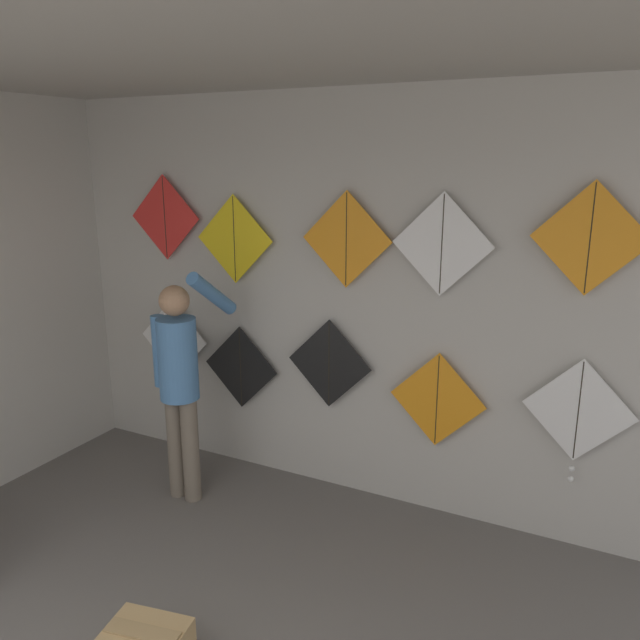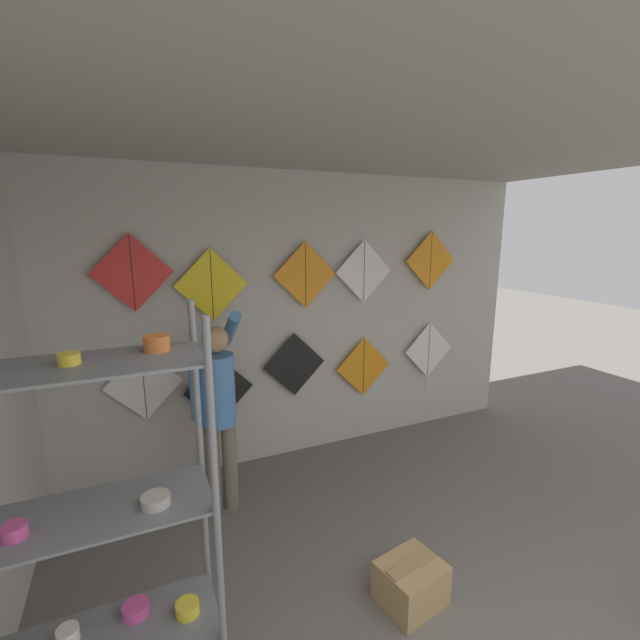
{
  "view_description": "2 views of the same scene",
  "coord_description": "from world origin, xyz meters",
  "px_view_note": "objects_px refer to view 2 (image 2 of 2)",
  "views": [
    {
      "loc": [
        1.76,
        -0.29,
        2.37
      ],
      "look_at": [
        -0.0,
        3.2,
        1.34
      ],
      "focal_mm": 35.0,
      "sensor_mm": 36.0,
      "label": 1
    },
    {
      "loc": [
        -1.46,
        -0.34,
        2.26
      ],
      "look_at": [
        0.12,
        3.2,
        1.44
      ],
      "focal_mm": 24.0,
      "sensor_mm": 36.0,
      "label": 2
    }
  ],
  "objects_px": {
    "kite_0": "(144,385)",
    "kite_1": "(219,390)",
    "kite_5": "(132,273)",
    "kite_6": "(212,285)",
    "kite_2": "(295,364)",
    "kite_4": "(429,352)",
    "shopkeeper": "(218,402)",
    "kite_3": "(364,367)",
    "kite_7": "(305,275)",
    "shelf_rack": "(90,531)",
    "kite_8": "(364,271)",
    "kite_9": "(431,261)",
    "cardboard_box": "(411,583)"
  },
  "relations": [
    {
      "from": "kite_6",
      "to": "kite_7",
      "type": "xyz_separation_m",
      "value": [
        0.89,
        0.0,
        0.05
      ]
    },
    {
      "from": "cardboard_box",
      "to": "kite_6",
      "type": "bearing_deg",
      "value": 111.49
    },
    {
      "from": "kite_4",
      "to": "kite_8",
      "type": "height_order",
      "value": "kite_8"
    },
    {
      "from": "kite_2",
      "to": "kite_8",
      "type": "relative_size",
      "value": 1.0
    },
    {
      "from": "kite_0",
      "to": "kite_1",
      "type": "bearing_deg",
      "value": 0.0
    },
    {
      "from": "kite_2",
      "to": "kite_4",
      "type": "bearing_deg",
      "value": -0.02
    },
    {
      "from": "shelf_rack",
      "to": "kite_9",
      "type": "relative_size",
      "value": 3.06
    },
    {
      "from": "kite_0",
      "to": "kite_9",
      "type": "distance_m",
      "value": 3.13
    },
    {
      "from": "kite_0",
      "to": "kite_1",
      "type": "height_order",
      "value": "kite_0"
    },
    {
      "from": "kite_6",
      "to": "kite_7",
      "type": "distance_m",
      "value": 0.89
    },
    {
      "from": "cardboard_box",
      "to": "kite_9",
      "type": "xyz_separation_m",
      "value": [
        1.58,
        1.97,
        1.8
      ]
    },
    {
      "from": "cardboard_box",
      "to": "kite_5",
      "type": "distance_m",
      "value": 3.0
    },
    {
      "from": "kite_1",
      "to": "kite_7",
      "type": "bearing_deg",
      "value": 0.0
    },
    {
      "from": "kite_3",
      "to": "kite_5",
      "type": "relative_size",
      "value": 1.0
    },
    {
      "from": "shopkeeper",
      "to": "kite_4",
      "type": "distance_m",
      "value": 2.56
    },
    {
      "from": "kite_7",
      "to": "kite_4",
      "type": "bearing_deg",
      "value": -0.02
    },
    {
      "from": "shelf_rack",
      "to": "kite_3",
      "type": "relative_size",
      "value": 3.06
    },
    {
      "from": "kite_1",
      "to": "kite_9",
      "type": "distance_m",
      "value": 2.59
    },
    {
      "from": "kite_0",
      "to": "kite_3",
      "type": "height_order",
      "value": "kite_0"
    },
    {
      "from": "kite_6",
      "to": "kite_7",
      "type": "bearing_deg",
      "value": 0.0
    },
    {
      "from": "kite_0",
      "to": "kite_7",
      "type": "height_order",
      "value": "kite_7"
    },
    {
      "from": "shopkeeper",
      "to": "kite_8",
      "type": "relative_size",
      "value": 2.57
    },
    {
      "from": "shelf_rack",
      "to": "kite_1",
      "type": "distance_m",
      "value": 2.29
    },
    {
      "from": "cardboard_box",
      "to": "kite_7",
      "type": "xyz_separation_m",
      "value": [
        0.11,
        1.97,
        1.71
      ]
    },
    {
      "from": "kite_2",
      "to": "kite_5",
      "type": "relative_size",
      "value": 1.0
    },
    {
      "from": "kite_5",
      "to": "kite_8",
      "type": "xyz_separation_m",
      "value": [
        2.16,
        0.0,
        -0.07
      ]
    },
    {
      "from": "kite_5",
      "to": "kite_9",
      "type": "bearing_deg",
      "value": 0.0
    },
    {
      "from": "kite_5",
      "to": "kite_7",
      "type": "distance_m",
      "value": 1.52
    },
    {
      "from": "shelf_rack",
      "to": "kite_4",
      "type": "bearing_deg",
      "value": 32.48
    },
    {
      "from": "shopkeeper",
      "to": "kite_6",
      "type": "height_order",
      "value": "kite_6"
    },
    {
      "from": "cardboard_box",
      "to": "kite_2",
      "type": "xyz_separation_m",
      "value": [
        -0.01,
        1.97,
        0.83
      ]
    },
    {
      "from": "cardboard_box",
      "to": "kite_4",
      "type": "relative_size",
      "value": 0.54
    },
    {
      "from": "kite_2",
      "to": "kite_9",
      "type": "relative_size",
      "value": 1.0
    },
    {
      "from": "kite_8",
      "to": "shelf_rack",
      "type": "bearing_deg",
      "value": -139.07
    },
    {
      "from": "kite_7",
      "to": "kite_3",
      "type": "bearing_deg",
      "value": 0.0
    },
    {
      "from": "kite_1",
      "to": "kite_7",
      "type": "relative_size",
      "value": 1.0
    },
    {
      "from": "shelf_rack",
      "to": "kite_2",
      "type": "relative_size",
      "value": 3.06
    },
    {
      "from": "kite_3",
      "to": "kite_7",
      "type": "height_order",
      "value": "kite_7"
    },
    {
      "from": "kite_8",
      "to": "kite_9",
      "type": "height_order",
      "value": "kite_9"
    },
    {
      "from": "kite_5",
      "to": "kite_9",
      "type": "distance_m",
      "value": 2.99
    },
    {
      "from": "shelf_rack",
      "to": "kite_7",
      "type": "distance_m",
      "value": 2.82
    },
    {
      "from": "kite_2",
      "to": "kite_4",
      "type": "relative_size",
      "value": 0.82
    },
    {
      "from": "kite_0",
      "to": "kite_9",
      "type": "height_order",
      "value": "kite_9"
    },
    {
      "from": "kite_0",
      "to": "kite_5",
      "type": "relative_size",
      "value": 1.0
    },
    {
      "from": "kite_2",
      "to": "kite_5",
      "type": "bearing_deg",
      "value": 180.0
    },
    {
      "from": "shopkeeper",
      "to": "kite_1",
      "type": "relative_size",
      "value": 2.57
    },
    {
      "from": "kite_0",
      "to": "kite_9",
      "type": "xyz_separation_m",
      "value": [
        2.97,
        0.0,
        0.97
      ]
    },
    {
      "from": "kite_6",
      "to": "kite_8",
      "type": "height_order",
      "value": "kite_8"
    },
    {
      "from": "shelf_rack",
      "to": "kite_6",
      "type": "xyz_separation_m",
      "value": [
        0.87,
        2.08,
        0.68
      ]
    },
    {
      "from": "kite_5",
      "to": "kite_6",
      "type": "xyz_separation_m",
      "value": [
        0.63,
        0.0,
        -0.13
      ]
    }
  ]
}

